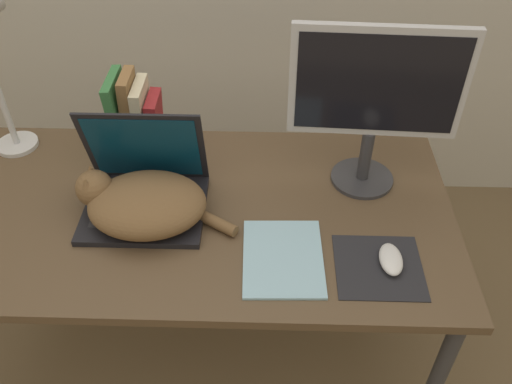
{
  "coord_description": "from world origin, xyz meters",
  "views": [
    {
      "loc": [
        0.2,
        -0.73,
        1.75
      ],
      "look_at": [
        0.17,
        0.34,
        0.8
      ],
      "focal_mm": 38.0,
      "sensor_mm": 36.0,
      "label": 1
    }
  ],
  "objects_px": {
    "external_monitor": "(375,98)",
    "notepad": "(283,258)",
    "laptop": "(145,190)",
    "book_row": "(135,116)",
    "cat": "(143,203)",
    "computer_mouse": "(391,259)"
  },
  "relations": [
    {
      "from": "external_monitor",
      "to": "notepad",
      "type": "bearing_deg",
      "value": -126.61
    },
    {
      "from": "laptop",
      "to": "book_row",
      "type": "relative_size",
      "value": 1.3
    },
    {
      "from": "laptop",
      "to": "book_row",
      "type": "distance_m",
      "value": 0.29
    },
    {
      "from": "cat",
      "to": "computer_mouse",
      "type": "relative_size",
      "value": 4.17
    },
    {
      "from": "laptop",
      "to": "cat",
      "type": "relative_size",
      "value": 0.75
    },
    {
      "from": "external_monitor",
      "to": "book_row",
      "type": "distance_m",
      "value": 0.73
    },
    {
      "from": "laptop",
      "to": "computer_mouse",
      "type": "height_order",
      "value": "laptop"
    },
    {
      "from": "external_monitor",
      "to": "notepad",
      "type": "height_order",
      "value": "external_monitor"
    },
    {
      "from": "book_row",
      "to": "notepad",
      "type": "xyz_separation_m",
      "value": [
        0.46,
        -0.47,
        -0.11
      ]
    },
    {
      "from": "external_monitor",
      "to": "book_row",
      "type": "xyz_separation_m",
      "value": [
        -0.7,
        0.15,
        -0.17
      ]
    },
    {
      "from": "cat",
      "to": "book_row",
      "type": "height_order",
      "value": "book_row"
    },
    {
      "from": "computer_mouse",
      "to": "book_row",
      "type": "height_order",
      "value": "book_row"
    },
    {
      "from": "laptop",
      "to": "computer_mouse",
      "type": "distance_m",
      "value": 0.69
    },
    {
      "from": "laptop",
      "to": "computer_mouse",
      "type": "xyz_separation_m",
      "value": [
        0.66,
        -0.2,
        -0.03
      ]
    },
    {
      "from": "external_monitor",
      "to": "book_row",
      "type": "relative_size",
      "value": 1.89
    },
    {
      "from": "cat",
      "to": "computer_mouse",
      "type": "height_order",
      "value": "cat"
    },
    {
      "from": "cat",
      "to": "book_row",
      "type": "relative_size",
      "value": 1.72
    },
    {
      "from": "external_monitor",
      "to": "cat",
      "type": "bearing_deg",
      "value": -162.98
    },
    {
      "from": "computer_mouse",
      "to": "book_row",
      "type": "relative_size",
      "value": 0.41
    },
    {
      "from": "computer_mouse",
      "to": "laptop",
      "type": "bearing_deg",
      "value": 162.78
    },
    {
      "from": "notepad",
      "to": "external_monitor",
      "type": "bearing_deg",
      "value": 53.39
    },
    {
      "from": "external_monitor",
      "to": "notepad",
      "type": "distance_m",
      "value": 0.49
    }
  ]
}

